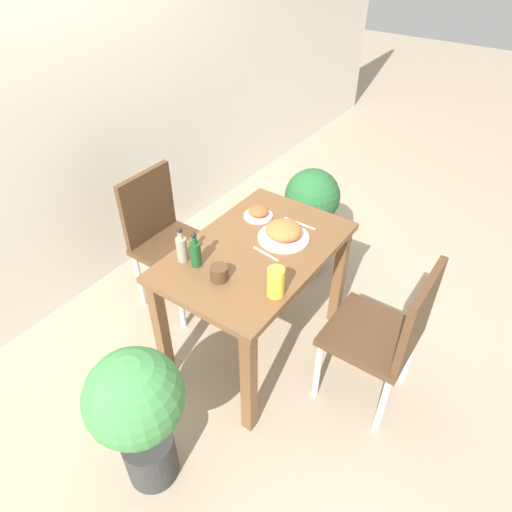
{
  "coord_description": "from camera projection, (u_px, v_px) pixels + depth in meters",
  "views": [
    {
      "loc": [
        -1.51,
        -1.07,
        2.17
      ],
      "look_at": [
        0.0,
        0.0,
        0.69
      ],
      "focal_mm": 32.0,
      "sensor_mm": 36.0,
      "label": 1
    }
  ],
  "objects": [
    {
      "name": "dining_table",
      "position": [
        256.0,
        267.0,
        2.41
      ],
      "size": [
        1.03,
        0.67,
        0.74
      ],
      "color": "brown",
      "rests_on": "ground_plane"
    },
    {
      "name": "chair_far",
      "position": [
        164.0,
        234.0,
        2.83
      ],
      "size": [
        0.42,
        0.42,
        0.9
      ],
      "color": "#4C331E",
      "rests_on": "ground_plane"
    },
    {
      "name": "juice_glass",
      "position": [
        276.0,
        282.0,
        2.02
      ],
      "size": [
        0.08,
        0.08,
        0.15
      ],
      "color": "gold",
      "rests_on": "dining_table"
    },
    {
      "name": "drink_cup",
      "position": [
        219.0,
        273.0,
        2.13
      ],
      "size": [
        0.09,
        0.09,
        0.07
      ],
      "color": "#4C331E",
      "rests_on": "dining_table"
    },
    {
      "name": "condiment_bottle",
      "position": [
        182.0,
        248.0,
        2.22
      ],
      "size": [
        0.05,
        0.05,
        0.19
      ],
      "color": "gray",
      "rests_on": "dining_table"
    },
    {
      "name": "chair_near",
      "position": [
        388.0,
        332.0,
        2.2
      ],
      "size": [
        0.42,
        0.42,
        0.9
      ],
      "rotation": [
        0.0,
        0.0,
        3.14
      ],
      "color": "#4C331E",
      "rests_on": "ground_plane"
    },
    {
      "name": "fork_utensil",
      "position": [
        266.0,
        254.0,
        2.3
      ],
      "size": [
        0.03,
        0.16,
        0.0
      ],
      "rotation": [
        0.0,
        0.0,
        1.44
      ],
      "color": "silver",
      "rests_on": "dining_table"
    },
    {
      "name": "wall_back",
      "position": [
        70.0,
        90.0,
        2.56
      ],
      "size": [
        8.0,
        0.05,
        2.6
      ],
      "color": "silver",
      "rests_on": "ground_plane"
    },
    {
      "name": "ground_plane",
      "position": [
        256.0,
        344.0,
        2.8
      ],
      "size": [
        16.0,
        16.0,
        0.0
      ],
      "primitive_type": "plane",
      "color": "tan"
    },
    {
      "name": "side_plate",
      "position": [
        258.0,
        213.0,
        2.55
      ],
      "size": [
        0.16,
        0.16,
        0.06
      ],
      "color": "white",
      "rests_on": "dining_table"
    },
    {
      "name": "food_plate",
      "position": [
        284.0,
        232.0,
        2.38
      ],
      "size": [
        0.27,
        0.27,
        0.09
      ],
      "color": "white",
      "rests_on": "dining_table"
    },
    {
      "name": "potted_plant_right",
      "position": [
        311.0,
        210.0,
        3.1
      ],
      "size": [
        0.37,
        0.37,
        0.77
      ],
      "color": "#333333",
      "rests_on": "ground_plane"
    },
    {
      "name": "spoon_utensil",
      "position": [
        300.0,
        223.0,
        2.51
      ],
      "size": [
        0.01,
        0.2,
        0.0
      ],
      "rotation": [
        0.0,
        0.0,
        1.57
      ],
      "color": "silver",
      "rests_on": "dining_table"
    },
    {
      "name": "potted_plant_left",
      "position": [
        138.0,
        409.0,
        1.87
      ],
      "size": [
        0.41,
        0.41,
        0.79
      ],
      "color": "#333333",
      "rests_on": "ground_plane"
    },
    {
      "name": "sauce_bottle",
      "position": [
        196.0,
        253.0,
        2.19
      ],
      "size": [
        0.05,
        0.05,
        0.19
      ],
      "color": "#194C23",
      "rests_on": "dining_table"
    }
  ]
}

